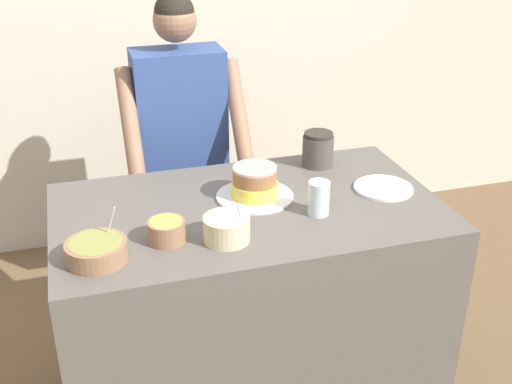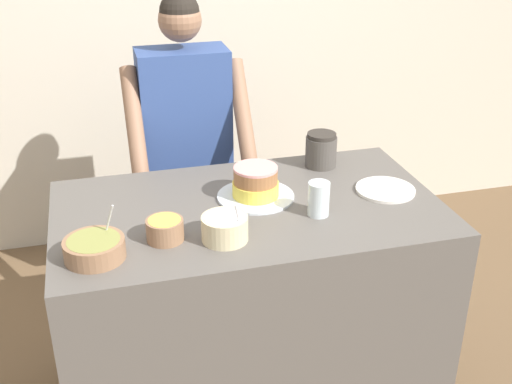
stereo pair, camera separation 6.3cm
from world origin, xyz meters
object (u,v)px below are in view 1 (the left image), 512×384
Objects in this scene: drinking_glass at (319,198)px; person_baker at (181,134)px; stoneware_jar at (318,149)px; frosting_bowl_yellow at (166,230)px; frosting_bowl_olive at (96,250)px; frosting_bowl_white at (227,228)px; cake at (255,185)px; ceramic_plate at (383,188)px.

person_baker is at bearing 111.49° from drinking_glass.
frosting_bowl_yellow is at bearing -147.83° from stoneware_jar.
frosting_bowl_olive is at bearing -166.00° from frosting_bowl_yellow.
drinking_glass is (0.35, -0.89, 0.04)m from person_baker.
drinking_glass is at bearing 13.70° from frosting_bowl_white.
stoneware_jar is (0.16, 0.43, 0.01)m from drinking_glass.
cake is 2.02× the size of stoneware_jar.
frosting_bowl_yellow is (-0.22, -0.93, 0.01)m from person_baker.
frosting_bowl_white is (0.44, 0.01, 0.01)m from frosting_bowl_olive.
stoneware_jar is at bearing 33.00° from cake.
drinking_glass is at bearing 3.87° from frosting_bowl_yellow.
drinking_glass is at bearing 6.91° from frosting_bowl_olive.
person_baker is 0.98m from frosting_bowl_white.
frosting_bowl_white is at bearing -136.20° from stoneware_jar.
cake is at bearing 25.26° from frosting_bowl_olive.
frosting_bowl_white is 0.68× the size of ceramic_plate.
person_baker is at bearing 137.99° from stoneware_jar.
drinking_glass is (0.37, 0.09, 0.02)m from frosting_bowl_white.
frosting_bowl_olive reaches higher than frosting_bowl_yellow.
person_baker is at bearing 64.86° from frosting_bowl_olive.
frosting_bowl_white is 0.21m from frosting_bowl_yellow.
ceramic_plate is at bearing 16.67° from frosting_bowl_white.
frosting_bowl_olive reaches higher than ceramic_plate.
drinking_glass is (0.19, -0.20, 0.01)m from cake.
ceramic_plate is (0.70, 0.21, -0.04)m from frosting_bowl_white.
stoneware_jar is at bearing 32.17° from frosting_bowl_yellow.
cake is 0.34m from frosting_bowl_white.
frosting_bowl_white is 0.39m from drinking_glass.
frosting_bowl_olive is 1.55× the size of frosting_bowl_yellow.
stoneware_jar is at bearing 43.80° from frosting_bowl_white.
frosting_bowl_yellow is 0.87m from stoneware_jar.
stoneware_jar is (0.52, -0.46, 0.04)m from person_baker.
drinking_glass reaches higher than frosting_bowl_yellow.
frosting_bowl_olive is at bearing -169.20° from ceramic_plate.
frosting_bowl_yellow is 0.58m from drinking_glass.
drinking_glass is 0.46m from stoneware_jar.
ceramic_plate is at bearing -8.46° from cake.
person_baker is at bearing 88.58° from frosting_bowl_white.
cake and drinking_glass have the same top height.
stoneware_jar is (0.35, 0.23, 0.02)m from cake.
cake is at bearing -76.86° from person_baker.
frosting_bowl_yellow is at bearing -148.61° from cake.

